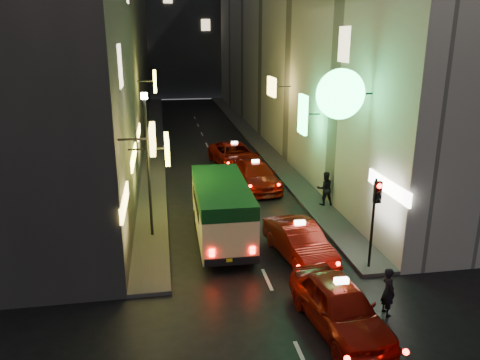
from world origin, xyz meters
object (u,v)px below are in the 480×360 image
minibus (221,205)px  pedestrian_crossing (388,288)px  taxi_near (340,302)px  traffic_light (376,205)px  lamp_post (148,156)px

minibus → pedestrian_crossing: (4.50, -6.46, -0.75)m
taxi_near → pedestrian_crossing: taxi_near is taller
minibus → taxi_near: minibus is taller
traffic_light → lamp_post: 9.42m
traffic_light → taxi_near: bearing=-127.8°
traffic_light → lamp_post: bearing=151.1°
pedestrian_crossing → minibus: bearing=30.7°
taxi_near → traffic_light: bearing=52.2°
traffic_light → lamp_post: lamp_post is taller
pedestrian_crossing → traffic_light: size_ratio=0.52×
minibus → taxi_near: bearing=-68.6°
taxi_near → pedestrian_crossing: 1.85m
taxi_near → pedestrian_crossing: (1.79, 0.46, 0.03)m
pedestrian_crossing → lamp_post: size_ratio=0.29×
minibus → lamp_post: lamp_post is taller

